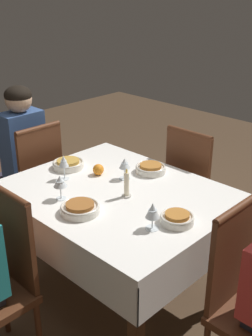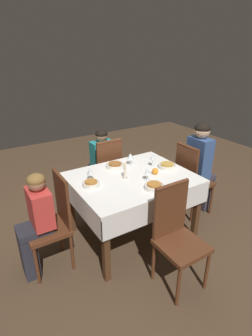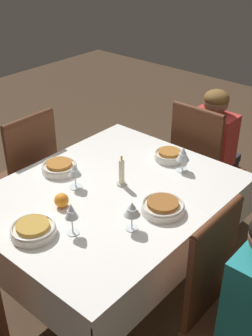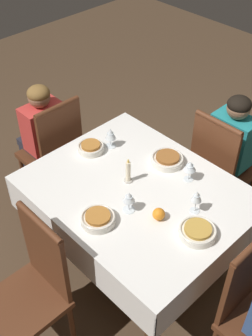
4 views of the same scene
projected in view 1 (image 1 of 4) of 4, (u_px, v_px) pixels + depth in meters
name	position (u px, v px, depth m)	size (l,w,h in m)	color
ground_plane	(118.00, 295.00, 2.77)	(8.00, 8.00, 0.00)	#4C3826
dining_table	(117.00, 205.00, 2.50)	(1.28, 1.03, 0.77)	white
chair_west	(34.00, 181.00, 3.14)	(0.40, 0.39, 0.99)	#562D19
chair_east	(248.00, 297.00, 1.98)	(0.40, 0.39, 0.99)	#562D19
chair_north	(195.00, 187.00, 3.05)	(0.39, 0.40, 0.99)	#562D19
person_adult_denim	(21.00, 155.00, 3.17)	(0.34, 0.30, 1.23)	#383342
bowl_west	(68.00, 164.00, 2.76)	(0.20, 0.20, 0.06)	silver
wine_glass_west	(64.00, 162.00, 2.57)	(0.06, 0.06, 0.16)	white
bowl_south	(80.00, 208.00, 2.22)	(0.21, 0.21, 0.06)	silver
wine_glass_south	(60.00, 182.00, 2.33)	(0.08, 0.08, 0.14)	white
bowl_east	(177.00, 218.00, 2.13)	(0.17, 0.17, 0.06)	silver
wine_glass_east	(153.00, 211.00, 2.05)	(0.07, 0.07, 0.14)	white
bowl_north	(151.00, 168.00, 2.70)	(0.19, 0.19, 0.06)	silver
wine_glass_north	(125.00, 164.00, 2.58)	(0.07, 0.07, 0.14)	white
candle_centerpiece	(127.00, 186.00, 2.37)	(0.05, 0.05, 0.17)	beige
orange_fruit	(98.00, 170.00, 2.66)	(0.07, 0.07, 0.07)	orange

